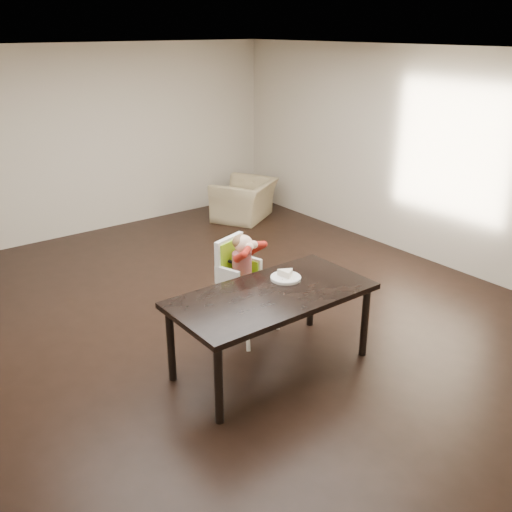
% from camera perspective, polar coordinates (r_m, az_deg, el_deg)
% --- Properties ---
extents(ground, '(7.00, 7.00, 0.00)m').
position_cam_1_polar(ground, '(6.24, -2.67, -5.77)').
color(ground, black).
rests_on(ground, ground).
extents(room_walls, '(6.02, 7.02, 2.71)m').
position_cam_1_polar(room_walls, '(5.62, -3.01, 11.19)').
color(room_walls, beige).
rests_on(room_walls, ground).
extents(dining_table, '(1.80, 0.90, 0.75)m').
position_cam_1_polar(dining_table, '(5.01, 1.59, -4.52)').
color(dining_table, black).
rests_on(dining_table, ground).
extents(high_chair, '(0.55, 0.55, 1.06)m').
position_cam_1_polar(high_chair, '(5.57, -1.60, -0.85)').
color(high_chair, white).
rests_on(high_chair, ground).
extents(plate, '(0.33, 0.33, 0.08)m').
position_cam_1_polar(plate, '(5.24, 3.01, -2.01)').
color(plate, white).
rests_on(plate, dining_table).
extents(armchair, '(1.14, 1.01, 0.83)m').
position_cam_1_polar(armchair, '(9.16, -1.16, 6.27)').
color(armchair, tan).
rests_on(armchair, ground).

